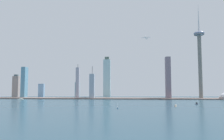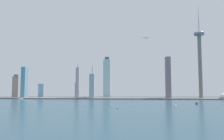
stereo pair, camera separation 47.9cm
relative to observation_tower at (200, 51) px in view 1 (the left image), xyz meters
The scene contains 16 objects.
ground_plane 579.10m from the observation_tower, 126.47° to the right, with size 6000.00×6000.00×0.00m, color #23404F.
waterfront_pier 370.18m from the observation_tower, behind, with size 964.95×68.07×3.48m, color #715E57.
observation_tower is the anchor object (origin of this frame).
skyscraper_0 662.68m from the observation_tower, behind, with size 16.16×26.53×118.70m.
skyscraper_1 355.98m from the observation_tower, behind, with size 26.95×25.29×159.97m.
skyscraper_2 407.84m from the observation_tower, behind, with size 17.20×25.01×117.47m.
skyscraper_3 490.28m from the observation_tower, behind, with size 15.79×24.83×75.62m.
skyscraper_4 616.50m from the observation_tower, behind, with size 21.80×12.56×55.27m.
skyscraper_5 150.39m from the observation_tower, behind, with size 16.47×25.85×150.00m.
skyscraper_6 724.17m from the observation_tower, behind, with size 25.19×16.78×93.20m.
skyscraper_7 459.81m from the observation_tower, behind, with size 12.09×16.22×128.08m.
boat_0 644.67m from the observation_tower, behind, with size 18.79×11.43×5.10m.
boat_1 400.74m from the observation_tower, 116.21° to the right, with size 6.87×7.83×4.57m.
boat_2 322.66m from the observation_tower, 110.41° to the right, with size 8.18×9.41×10.70m.
boat_3 498.59m from the observation_tower, 126.62° to the right, with size 1.93×6.96×8.98m.
airplane 202.58m from the observation_tower, 169.31° to the right, with size 32.38×34.24×8.30m.
Camera 1 is at (67.58, -347.25, 38.90)m, focal length 34.75 mm.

